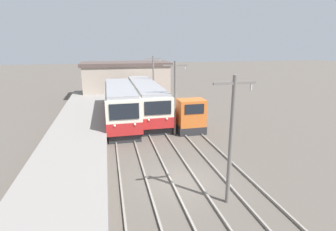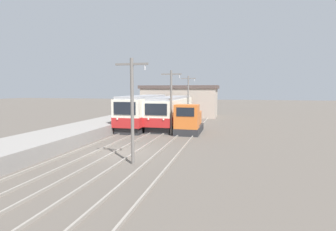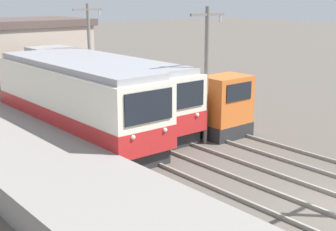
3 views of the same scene
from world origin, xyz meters
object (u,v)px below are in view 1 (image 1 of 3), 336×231
object	(u,v)px
commuter_train_left	(121,106)
commuter_train_center	(145,101)
catenary_mast_mid	(175,96)
catenary_mast_far	(154,80)
catenary_mast_near	(231,136)
shunting_locomotive	(186,115)

from	to	relation	value
commuter_train_left	commuter_train_center	distance (m)	3.74
commuter_train_left	catenary_mast_mid	world-z (taller)	catenary_mast_mid
commuter_train_center	catenary_mast_far	distance (m)	4.10
catenary_mast_near	catenary_mast_far	bearing A→B (deg)	90.00
commuter_train_left	commuter_train_center	world-z (taller)	commuter_train_left
commuter_train_center	catenary_mast_mid	xyz separation A→B (m)	(1.51, -6.92, 1.78)
catenary_mast_near	catenary_mast_mid	size ratio (longest dim) A/B	1.00
commuter_train_left	catenary_mast_far	xyz separation A→B (m)	(4.31, 5.85, 1.70)
shunting_locomotive	catenary_mast_mid	size ratio (longest dim) A/B	0.83
shunting_locomotive	catenary_mast_far	size ratio (longest dim) A/B	0.83
commuter_train_center	shunting_locomotive	xyz separation A→B (m)	(3.00, -5.27, -0.45)
commuter_train_left	commuter_train_center	bearing A→B (deg)	41.55
commuter_train_left	catenary_mast_mid	xyz separation A→B (m)	(4.31, -4.44, 1.70)
commuter_train_left	shunting_locomotive	xyz separation A→B (m)	(5.80, -2.79, -0.53)
commuter_train_left	commuter_train_center	xyz separation A→B (m)	(2.80, 2.48, -0.08)
catenary_mast_near	catenary_mast_mid	world-z (taller)	same
commuter_train_center	shunting_locomotive	distance (m)	6.08
commuter_train_center	catenary_mast_far	world-z (taller)	catenary_mast_far
catenary_mast_mid	catenary_mast_far	bearing A→B (deg)	90.00
shunting_locomotive	catenary_mast_near	world-z (taller)	catenary_mast_near
commuter_train_center	catenary_mast_near	xyz separation A→B (m)	(1.51, -17.20, 1.78)
commuter_train_center	catenary_mast_near	distance (m)	17.36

